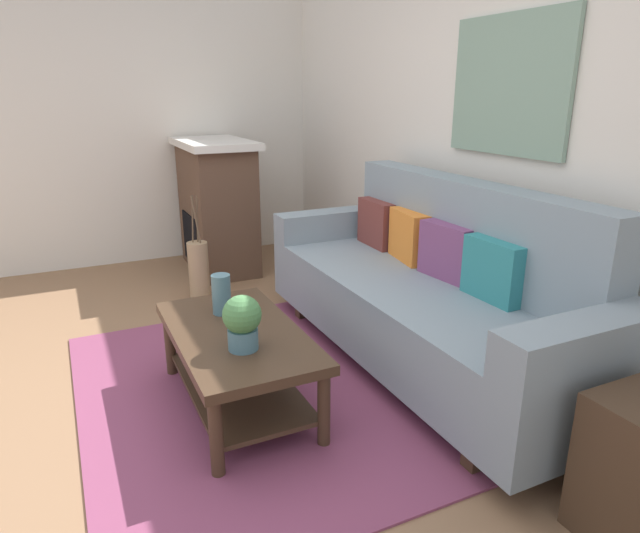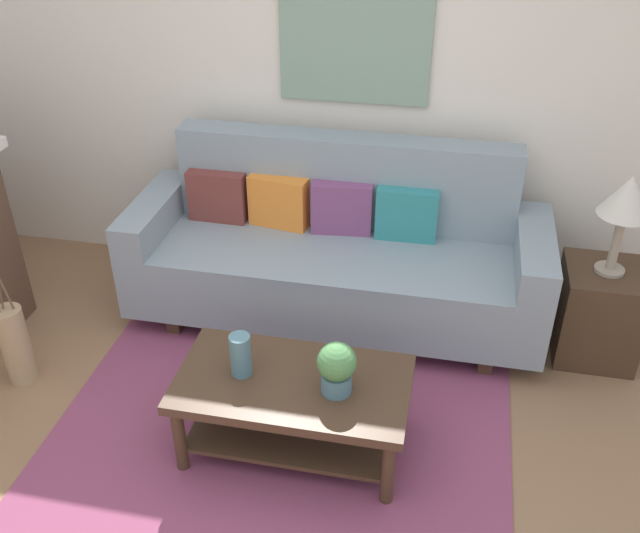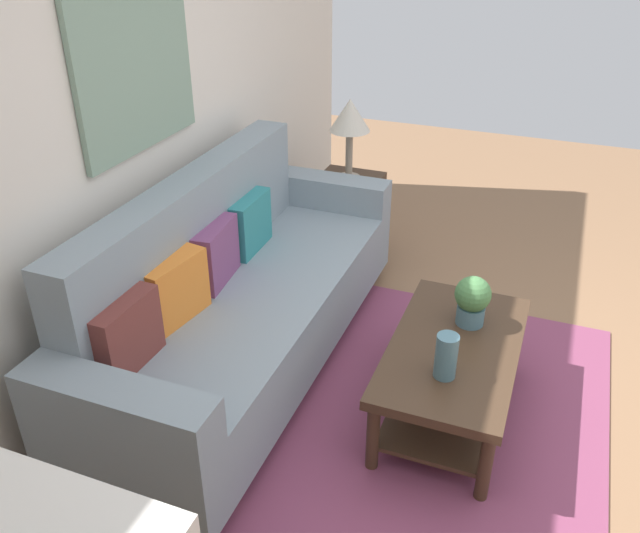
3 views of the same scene
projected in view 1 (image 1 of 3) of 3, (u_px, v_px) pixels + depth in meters
name	position (u px, v px, depth m)	size (l,w,h in m)	color
ground_plane	(157.00, 416.00, 2.80)	(9.60, 9.60, 0.00)	#8C6647
wall_back	(502.00, 130.00, 3.24)	(5.60, 0.10, 2.70)	silver
wall_left	(148.00, 115.00, 5.05)	(0.10, 5.05, 2.70)	silver
area_rug	(251.00, 393.00, 3.00)	(2.29, 1.74, 0.01)	#843D5B
couch	(427.00, 295.00, 3.23)	(2.45, 0.84, 1.08)	gray
throw_pillow_maroon	(377.00, 223.00, 3.88)	(0.36, 0.12, 0.32)	brown
throw_pillow_orange	(409.00, 236.00, 3.54)	(0.36, 0.12, 0.32)	orange
throw_pillow_plum	(447.00, 251.00, 3.21)	(0.36, 0.12, 0.32)	#7A4270
throw_pillow_teal	(494.00, 270.00, 2.87)	(0.36, 0.12, 0.32)	teal
coffee_table	(237.00, 351.00, 2.79)	(1.10, 0.60, 0.43)	#422D1E
tabletop_vase	(221.00, 294.00, 2.94)	(0.10, 0.10, 0.22)	slate
potted_plant_tabletop	(242.00, 321.00, 2.52)	(0.18, 0.18, 0.26)	slate
fireplace	(217.00, 205.00, 4.94)	(1.02, 0.58, 1.16)	brown
floor_vase	(199.00, 272.00, 4.26)	(0.16, 0.16, 0.47)	tan
floor_vase_branch_a	(196.00, 220.00, 4.12)	(0.01, 0.01, 0.36)	brown
floor_vase_branch_b	(197.00, 219.00, 4.15)	(0.01, 0.01, 0.36)	brown
floor_vase_branch_c	(193.00, 219.00, 4.14)	(0.01, 0.01, 0.36)	brown
framed_painting	(508.00, 85.00, 3.06)	(0.88, 0.03, 0.75)	gray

